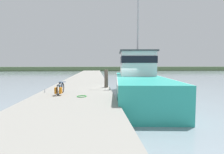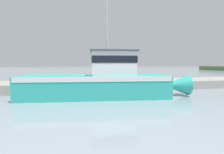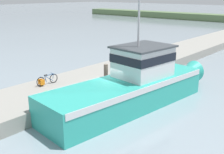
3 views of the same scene
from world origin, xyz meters
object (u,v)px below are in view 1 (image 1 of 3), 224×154
at_px(fishing_boat_main, 138,81).
at_px(bicycle_touring, 60,89).
at_px(boat_green_anchored, 152,71).
at_px(mooring_post, 106,79).
at_px(water_bottle_by_bike, 45,91).

height_order(fishing_boat_main, bicycle_touring, fishing_boat_main).
xyz_separation_m(boat_green_anchored, mooring_post, (-17.04, -40.78, 0.88)).
bearing_deg(water_bottle_by_bike, mooring_post, 27.24).
height_order(bicycle_touring, mooring_post, mooring_post).
xyz_separation_m(boat_green_anchored, bicycle_touring, (-20.15, -43.87, 0.49)).
relative_size(boat_green_anchored, water_bottle_by_bike, 22.57).
bearing_deg(water_bottle_by_bike, bicycle_touring, -36.88).
distance_m(boat_green_anchored, mooring_post, 44.20).
bearing_deg(water_bottle_by_bike, fishing_boat_main, 17.22).
bearing_deg(boat_green_anchored, water_bottle_by_bike, -112.20).
relative_size(fishing_boat_main, bicycle_touring, 8.19).
distance_m(fishing_boat_main, mooring_post, 2.62).
height_order(boat_green_anchored, mooring_post, boat_green_anchored).
xyz_separation_m(bicycle_touring, water_bottle_by_bike, (-1.18, 0.88, -0.22)).
distance_m(fishing_boat_main, water_bottle_by_bike, 7.23).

